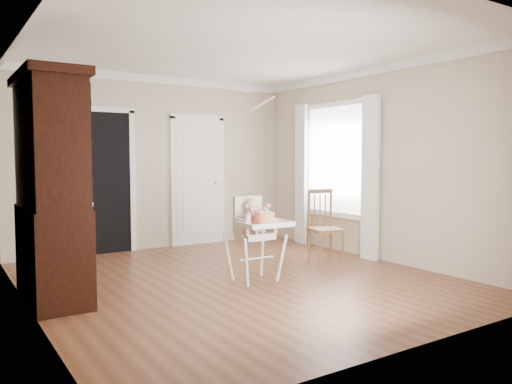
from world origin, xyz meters
TOP-DOWN VIEW (x-y plane):
  - floor at (0.00, 0.00)m, footprint 5.00×5.00m
  - ceiling at (0.00, 0.00)m, footprint 5.00×5.00m
  - wall_back at (0.00, 2.50)m, footprint 4.50×0.00m
  - wall_left at (-2.25, 0.00)m, footprint 0.00×5.00m
  - wall_right at (2.25, 0.00)m, footprint 0.00×5.00m
  - crown_molding at (0.00, 0.00)m, footprint 4.50×5.00m
  - doorway at (-0.90, 2.48)m, footprint 1.06×0.05m
  - closet_door at (0.70, 2.48)m, footprint 0.96×0.09m
  - window_right at (2.18, 0.80)m, footprint 0.13×1.84m
  - high_chair at (0.13, -0.13)m, footprint 0.60×0.73m
  - baby at (0.14, -0.11)m, footprint 0.28×0.21m
  - cake at (0.11, -0.38)m, footprint 0.29×0.29m
  - sippy_cup at (-0.04, -0.26)m, footprint 0.07×0.07m
  - china_cabinet at (-1.99, 0.32)m, footprint 0.60×1.34m
  - dining_chair at (1.58, 0.31)m, footprint 0.48×0.48m
  - streamer at (0.29, 0.55)m, footprint 0.15×0.48m

SIDE VIEW (x-z plane):
  - floor at x=0.00m, z-range 0.00..0.00m
  - dining_chair at x=1.58m, z-range -0.03..0.95m
  - high_chair at x=0.13m, z-range 0.12..1.12m
  - baby at x=0.14m, z-range 0.54..0.96m
  - cake at x=0.11m, z-range 0.69..0.83m
  - sippy_cup at x=-0.04m, z-range 0.68..0.85m
  - closet_door at x=0.70m, z-range -0.04..2.09m
  - doorway at x=-0.90m, z-range 0.00..2.22m
  - china_cabinet at x=-1.99m, z-range 0.00..2.26m
  - window_right at x=2.18m, z-range 0.14..2.44m
  - wall_back at x=0.00m, z-range -0.90..3.60m
  - wall_left at x=-2.25m, z-range -1.15..3.85m
  - wall_right at x=2.25m, z-range -1.15..3.85m
  - streamer at x=0.29m, z-range 2.23..2.38m
  - crown_molding at x=0.00m, z-range 2.58..2.70m
  - ceiling at x=0.00m, z-range 2.70..2.70m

